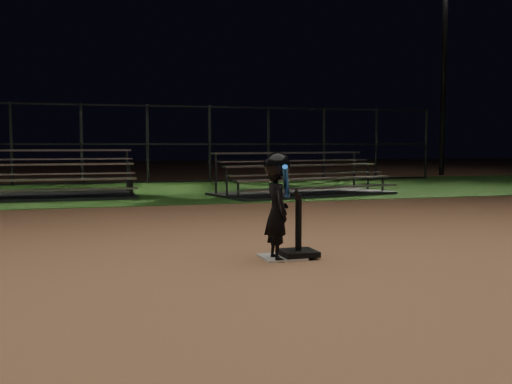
{
  "coord_description": "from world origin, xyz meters",
  "views": [
    {
      "loc": [
        -2.11,
        -6.11,
        1.24
      ],
      "look_at": [
        0.0,
        1.0,
        0.65
      ],
      "focal_mm": 42.08,
      "sensor_mm": 36.0,
      "label": 1
    }
  ],
  "objects_px": {
    "bleacher_left": "(33,188)",
    "bleacher_right": "(303,186)",
    "child_batter": "(277,203)",
    "light_pole_right": "(445,51)",
    "home_plate": "(282,257)",
    "batting_tee": "(298,245)"
  },
  "relations": [
    {
      "from": "bleacher_left",
      "to": "bleacher_right",
      "type": "relative_size",
      "value": 0.99
    },
    {
      "from": "child_batter",
      "to": "light_pole_right",
      "type": "relative_size",
      "value": 0.14
    },
    {
      "from": "child_batter",
      "to": "bleacher_left",
      "type": "distance_m",
      "value": 9.17
    },
    {
      "from": "home_plate",
      "to": "light_pole_right",
      "type": "xyz_separation_m",
      "value": [
        12.0,
        14.94,
        4.93
      ]
    },
    {
      "from": "bleacher_left",
      "to": "light_pole_right",
      "type": "bearing_deg",
      "value": 22.56
    },
    {
      "from": "batting_tee",
      "to": "light_pole_right",
      "type": "bearing_deg",
      "value": 51.7
    },
    {
      "from": "home_plate",
      "to": "batting_tee",
      "type": "distance_m",
      "value": 0.22
    },
    {
      "from": "bleacher_left",
      "to": "bleacher_right",
      "type": "height_order",
      "value": "bleacher_left"
    },
    {
      "from": "home_plate",
      "to": "bleacher_right",
      "type": "distance_m",
      "value": 8.28
    },
    {
      "from": "child_batter",
      "to": "bleacher_right",
      "type": "distance_m",
      "value": 8.41
    },
    {
      "from": "batting_tee",
      "to": "light_pole_right",
      "type": "xyz_separation_m",
      "value": [
        11.82,
        14.97,
        4.81
      ]
    },
    {
      "from": "batting_tee",
      "to": "bleacher_left",
      "type": "height_order",
      "value": "bleacher_left"
    },
    {
      "from": "child_batter",
      "to": "bleacher_left",
      "type": "relative_size",
      "value": 0.25
    },
    {
      "from": "home_plate",
      "to": "light_pole_right",
      "type": "relative_size",
      "value": 0.05
    },
    {
      "from": "light_pole_right",
      "to": "bleacher_left",
      "type": "bearing_deg",
      "value": -157.09
    },
    {
      "from": "home_plate",
      "to": "bleacher_right",
      "type": "bearing_deg",
      "value": 67.44
    },
    {
      "from": "batting_tee",
      "to": "light_pole_right",
      "type": "relative_size",
      "value": 0.08
    },
    {
      "from": "child_batter",
      "to": "bleacher_left",
      "type": "bearing_deg",
      "value": 18.58
    },
    {
      "from": "batting_tee",
      "to": "bleacher_right",
      "type": "relative_size",
      "value": 0.15
    },
    {
      "from": "home_plate",
      "to": "child_batter",
      "type": "distance_m",
      "value": 0.62
    },
    {
      "from": "bleacher_left",
      "to": "bleacher_right",
      "type": "bearing_deg",
      "value": -8.57
    },
    {
      "from": "home_plate",
      "to": "bleacher_left",
      "type": "distance_m",
      "value": 9.11
    }
  ]
}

